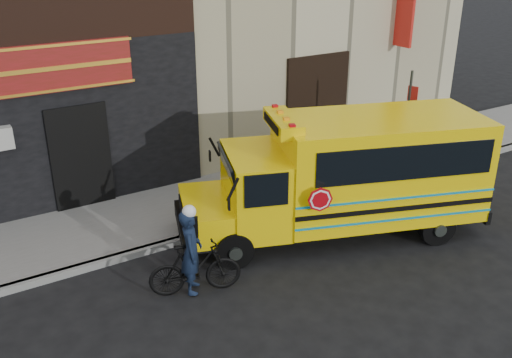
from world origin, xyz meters
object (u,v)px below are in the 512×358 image
object	(u,v)px
sign_pole	(407,124)
bicycle	(195,268)
cyclist	(191,254)
school_bus	(350,172)

from	to	relation	value
sign_pole	bicycle	size ratio (longest dim) A/B	1.78
sign_pole	cyclist	bearing A→B (deg)	-166.66
school_bus	sign_pole	bearing A→B (deg)	23.74
school_bus	bicycle	size ratio (longest dim) A/B	4.04
bicycle	cyclist	size ratio (longest dim) A/B	1.04
school_bus	bicycle	bearing A→B (deg)	-174.58
school_bus	sign_pole	size ratio (longest dim) A/B	2.27
bicycle	cyclist	distance (m)	0.33
sign_pole	bicycle	xyz separation A→B (m)	(-7.16, -1.74, -1.21)
cyclist	bicycle	bearing A→B (deg)	-99.74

